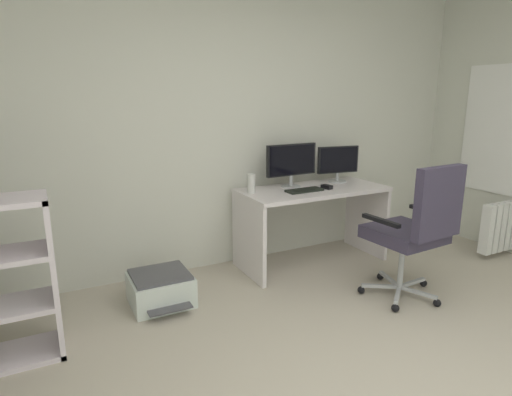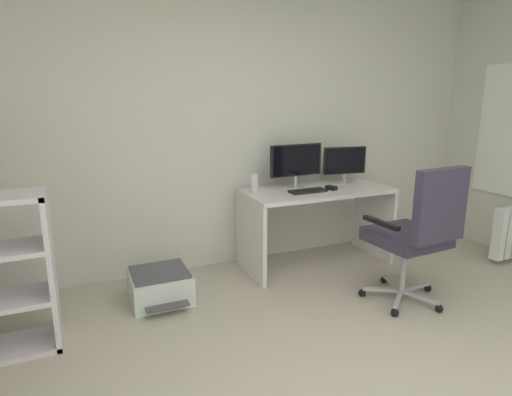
{
  "view_description": "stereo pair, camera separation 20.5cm",
  "coord_description": "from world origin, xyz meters",
  "px_view_note": "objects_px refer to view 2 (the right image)",
  "views": [
    {
      "loc": [
        -1.5,
        -1.07,
        1.57
      ],
      "look_at": [
        -0.01,
        1.8,
        0.79
      ],
      "focal_mm": 29.78,
      "sensor_mm": 36.0,
      "label": 1
    },
    {
      "loc": [
        -1.31,
        -1.16,
        1.57
      ],
      "look_at": [
        -0.01,
        1.8,
        0.79
      ],
      "focal_mm": 29.78,
      "sensor_mm": 36.0,
      "label": 2
    }
  ],
  "objects_px": {
    "monitor_secondary": "(345,162)",
    "monitor_main": "(296,162)",
    "desktop_speaker": "(254,183)",
    "desk": "(317,210)",
    "computer_mouse": "(331,188)",
    "office_chair": "(418,229)",
    "keyboard": "(308,191)",
    "printer": "(160,286)"
  },
  "relations": [
    {
      "from": "office_chair",
      "to": "monitor_secondary",
      "type": "bearing_deg",
      "value": 83.23
    },
    {
      "from": "keyboard",
      "to": "printer",
      "type": "distance_m",
      "value": 1.49
    },
    {
      "from": "monitor_main",
      "to": "computer_mouse",
      "type": "relative_size",
      "value": 5.26
    },
    {
      "from": "computer_mouse",
      "to": "desktop_speaker",
      "type": "height_order",
      "value": "desktop_speaker"
    },
    {
      "from": "monitor_secondary",
      "to": "printer",
      "type": "bearing_deg",
      "value": -170.98
    },
    {
      "from": "monitor_secondary",
      "to": "desk",
      "type": "bearing_deg",
      "value": -161.08
    },
    {
      "from": "monitor_secondary",
      "to": "office_chair",
      "type": "height_order",
      "value": "office_chair"
    },
    {
      "from": "monitor_secondary",
      "to": "computer_mouse",
      "type": "bearing_deg",
      "value": -143.16
    },
    {
      "from": "keyboard",
      "to": "printer",
      "type": "height_order",
      "value": "keyboard"
    },
    {
      "from": "monitor_secondary",
      "to": "keyboard",
      "type": "bearing_deg",
      "value": -158.01
    },
    {
      "from": "desk",
      "to": "printer",
      "type": "distance_m",
      "value": 1.57
    },
    {
      "from": "printer",
      "to": "keyboard",
      "type": "bearing_deg",
      "value": 3.58
    },
    {
      "from": "desk",
      "to": "keyboard",
      "type": "xyz_separation_m",
      "value": [
        -0.15,
        -0.08,
        0.21
      ]
    },
    {
      "from": "desk",
      "to": "computer_mouse",
      "type": "height_order",
      "value": "computer_mouse"
    },
    {
      "from": "monitor_secondary",
      "to": "computer_mouse",
      "type": "height_order",
      "value": "monitor_secondary"
    },
    {
      "from": "keyboard",
      "to": "desktop_speaker",
      "type": "bearing_deg",
      "value": 158.54
    },
    {
      "from": "printer",
      "to": "computer_mouse",
      "type": "bearing_deg",
      "value": 3.07
    },
    {
      "from": "keyboard",
      "to": "office_chair",
      "type": "relative_size",
      "value": 0.31
    },
    {
      "from": "monitor_main",
      "to": "office_chair",
      "type": "bearing_deg",
      "value": -70.51
    },
    {
      "from": "monitor_main",
      "to": "printer",
      "type": "bearing_deg",
      "value": -167.48
    },
    {
      "from": "monitor_main",
      "to": "desktop_speaker",
      "type": "height_order",
      "value": "monitor_main"
    },
    {
      "from": "desk",
      "to": "desktop_speaker",
      "type": "height_order",
      "value": "desktop_speaker"
    },
    {
      "from": "desk",
      "to": "computer_mouse",
      "type": "distance_m",
      "value": 0.25
    },
    {
      "from": "monitor_secondary",
      "to": "desktop_speaker",
      "type": "xyz_separation_m",
      "value": [
        -0.98,
        -0.05,
        -0.12
      ]
    },
    {
      "from": "monitor_secondary",
      "to": "monitor_main",
      "type": "bearing_deg",
      "value": -179.99
    },
    {
      "from": "printer",
      "to": "monitor_main",
      "type": "bearing_deg",
      "value": 12.52
    },
    {
      "from": "desk",
      "to": "office_chair",
      "type": "distance_m",
      "value": 1.04
    },
    {
      "from": "monitor_main",
      "to": "printer",
      "type": "height_order",
      "value": "monitor_main"
    },
    {
      "from": "desk",
      "to": "monitor_main",
      "type": "height_order",
      "value": "monitor_main"
    },
    {
      "from": "computer_mouse",
      "to": "desktop_speaker",
      "type": "xyz_separation_m",
      "value": [
        -0.7,
        0.17,
        0.07
      ]
    },
    {
      "from": "monitor_secondary",
      "to": "office_chair",
      "type": "bearing_deg",
      "value": -96.77
    },
    {
      "from": "monitor_main",
      "to": "monitor_secondary",
      "type": "distance_m",
      "value": 0.54
    },
    {
      "from": "computer_mouse",
      "to": "printer",
      "type": "height_order",
      "value": "computer_mouse"
    },
    {
      "from": "monitor_secondary",
      "to": "keyboard",
      "type": "relative_size",
      "value": 1.27
    },
    {
      "from": "monitor_main",
      "to": "desktop_speaker",
      "type": "distance_m",
      "value": 0.47
    },
    {
      "from": "printer",
      "to": "desktop_speaker",
      "type": "bearing_deg",
      "value": 15.52
    },
    {
      "from": "keyboard",
      "to": "computer_mouse",
      "type": "distance_m",
      "value": 0.25
    },
    {
      "from": "computer_mouse",
      "to": "desktop_speaker",
      "type": "bearing_deg",
      "value": 154.04
    },
    {
      "from": "monitor_secondary",
      "to": "keyboard",
      "type": "height_order",
      "value": "monitor_secondary"
    },
    {
      "from": "computer_mouse",
      "to": "office_chair",
      "type": "height_order",
      "value": "office_chair"
    },
    {
      "from": "monitor_main",
      "to": "keyboard",
      "type": "height_order",
      "value": "monitor_main"
    },
    {
      "from": "keyboard",
      "to": "desktop_speaker",
      "type": "xyz_separation_m",
      "value": [
        -0.45,
        0.17,
        0.07
      ]
    }
  ]
}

